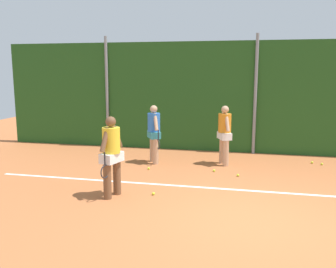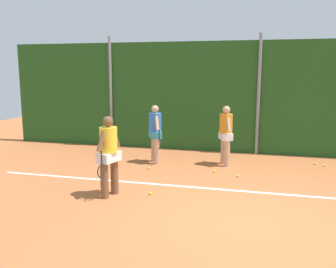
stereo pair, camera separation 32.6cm
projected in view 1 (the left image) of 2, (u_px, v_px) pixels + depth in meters
ground_plane at (253, 191)px, 8.24m from camera, size 26.18×26.18×0.00m
hedge_fence_backdrop at (255, 98)px, 11.77m from camera, size 17.02×0.25×3.53m
fence_post_left at (107, 93)px, 12.64m from camera, size 0.10×0.10×3.73m
fence_post_center at (255, 95)px, 11.58m from camera, size 0.10×0.10×3.73m
court_baseline_paint at (253, 191)px, 8.23m from camera, size 12.44×0.10×0.01m
player_foreground_near at (111, 152)px, 7.72m from camera, size 0.42×0.78×1.70m
player_midcourt at (154, 131)px, 10.56m from camera, size 0.51×0.66×1.65m
player_backcourt_far at (224, 132)px, 10.36m from camera, size 0.45×0.65×1.66m
tennis_ball_0 at (238, 175)px, 9.34m from camera, size 0.07×0.07×0.07m
tennis_ball_1 at (214, 171)px, 9.76m from camera, size 0.07×0.07×0.07m
tennis_ball_3 at (152, 155)px, 11.58m from camera, size 0.07×0.07×0.07m
tennis_ball_4 at (322, 164)px, 10.43m from camera, size 0.07×0.07×0.07m
tennis_ball_6 at (149, 168)px, 9.97m from camera, size 0.07×0.07×0.07m
tennis_ball_7 at (153, 194)px, 7.96m from camera, size 0.07×0.07×0.07m
tennis_ball_8 at (312, 162)px, 10.62m from camera, size 0.07×0.07×0.07m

